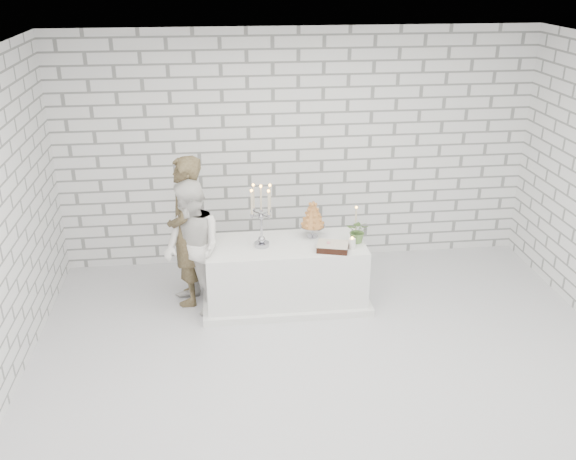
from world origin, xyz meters
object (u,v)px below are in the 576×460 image
object	(u,v)px
cake_table	(285,273)
croquembouche	(313,219)
bride	(192,248)
groom	(187,231)
candelabra	(261,216)

from	to	relation	value
cake_table	croquembouche	xyz separation A→B (m)	(0.33, 0.16, 0.60)
bride	croquembouche	world-z (taller)	bride
groom	candelabra	distance (m)	0.90
bride	candelabra	distance (m)	0.85
candelabra	groom	bearing A→B (deg)	165.05
cake_table	croquembouche	size ratio (longest dim) A/B	3.97
bride	candelabra	world-z (taller)	bride
candelabra	croquembouche	distance (m)	0.65
groom	bride	bearing A→B (deg)	18.75
cake_table	croquembouche	distance (m)	0.71
cake_table	bride	world-z (taller)	bride
bride	candelabra	bearing A→B (deg)	59.30
candelabra	croquembouche	bearing A→B (deg)	17.65
bride	candelabra	xyz separation A→B (m)	(0.77, 0.00, 0.34)
bride	groom	bearing A→B (deg)	165.14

